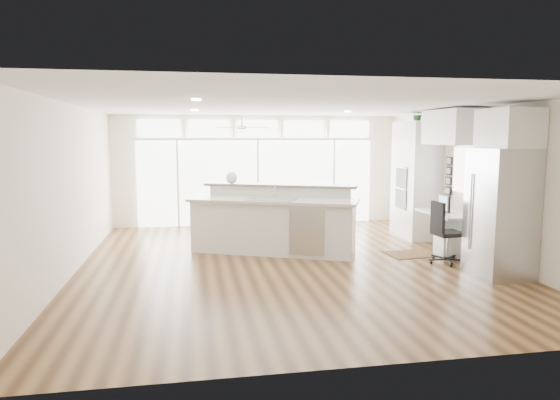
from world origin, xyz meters
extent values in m
cube|color=#492D16|center=(0.00, 0.00, -0.01)|extent=(7.00, 8.00, 0.02)
cube|color=silver|center=(0.00, 0.00, 2.70)|extent=(7.00, 8.00, 0.02)
cube|color=white|center=(0.00, 4.00, 1.35)|extent=(7.00, 0.04, 2.70)
cube|color=white|center=(0.00, -4.00, 1.35)|extent=(7.00, 0.04, 2.70)
cube|color=white|center=(-3.50, 0.00, 1.35)|extent=(0.04, 8.00, 2.70)
cube|color=white|center=(3.50, 0.00, 1.35)|extent=(0.04, 8.00, 2.70)
cube|color=white|center=(0.00, 3.94, 1.05)|extent=(5.80, 0.06, 2.08)
cube|color=white|center=(0.00, 3.94, 2.38)|extent=(5.90, 0.06, 0.40)
cube|color=white|center=(3.46, 0.30, 1.55)|extent=(0.04, 0.85, 0.85)
cube|color=white|center=(-0.50, 2.80, 2.48)|extent=(1.16, 1.16, 0.32)
cube|color=white|center=(0.00, 0.20, 2.68)|extent=(3.40, 3.00, 0.02)
cube|color=white|center=(3.17, 1.80, 1.25)|extent=(0.64, 1.20, 2.50)
cube|color=white|center=(3.13, 0.30, 0.38)|extent=(0.72, 1.30, 0.76)
cube|color=white|center=(3.17, 0.30, 2.35)|extent=(0.64, 1.30, 0.64)
cube|color=#ACACB1|center=(3.11, -1.35, 1.00)|extent=(0.76, 0.90, 2.00)
cube|color=white|center=(3.17, -1.35, 2.30)|extent=(0.64, 0.90, 0.60)
cube|color=black|center=(3.46, 0.92, 1.40)|extent=(0.06, 0.22, 0.80)
cube|color=white|center=(-0.12, 0.83, 0.63)|extent=(3.36, 2.35, 1.25)
cube|color=#372211|center=(2.40, 0.22, 0.01)|extent=(0.99, 0.76, 0.01)
cube|color=black|center=(2.71, -0.50, 0.53)|extent=(0.58, 0.54, 1.07)
sphere|color=silver|center=(-0.83, 1.58, 1.37)|extent=(0.29, 0.29, 0.24)
cube|color=black|center=(3.05, 0.30, 0.94)|extent=(0.11, 0.45, 0.37)
cube|color=white|center=(2.88, 0.30, 0.77)|extent=(0.15, 0.30, 0.01)
imported|color=#255825|center=(3.17, 1.80, 2.62)|extent=(0.33, 0.35, 0.25)
camera|label=1|loc=(-1.62, -8.29, 2.16)|focal=32.00mm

